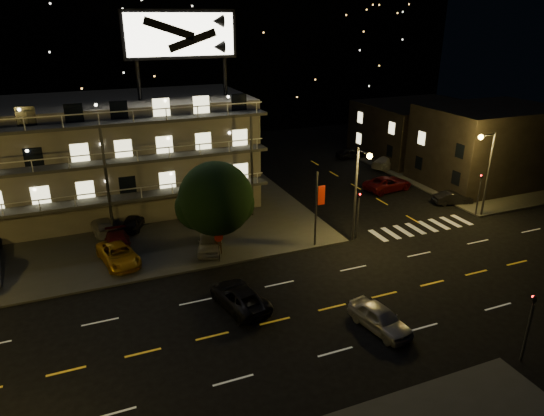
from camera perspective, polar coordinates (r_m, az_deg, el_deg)
name	(u,v)px	position (r m, az deg, el deg)	size (l,w,h in m)	color
ground	(304,314)	(31.38, 3.81, -12.35)	(140.00, 140.00, 0.00)	black
curb_nw	(63,228)	(46.69, -23.35, -2.17)	(44.00, 24.00, 0.15)	#393937
curb_ne	(456,172)	(62.56, 20.87, 4.02)	(16.00, 24.00, 0.15)	#393937
motel	(100,155)	(48.71, -19.54, 5.92)	(28.00, 13.80, 18.10)	gray
side_bldg_front	(487,145)	(58.78, 23.99, 6.74)	(14.06, 10.00, 8.50)	black
side_bldg_back	(417,130)	(67.54, 16.71, 8.77)	(14.06, 12.00, 7.00)	black
hill_backdrop	(101,53)	(92.40, -19.48, 16.79)	(120.00, 25.00, 24.00)	black
streetlight_nc	(359,185)	(39.22, 10.14, 2.62)	(0.44, 1.92, 8.00)	#2D2D30
streetlight_ne	(487,166)	(47.94, 23.93, 4.58)	(1.92, 0.44, 8.00)	#2D2D30
signal_nw	(358,210)	(40.75, 10.11, -0.23)	(0.20, 0.27, 4.60)	#2D2D30
signal_sw	(530,321)	(29.50, 28.05, -11.68)	(0.20, 0.27, 4.60)	#2D2D30
signal_ne	(480,190)	(48.66, 23.23, 1.95)	(0.27, 0.20, 4.60)	#2D2D30
banner_north	(317,207)	(38.50, 5.31, 0.08)	(0.83, 0.16, 6.40)	#2D2D30
stop_sign	(219,243)	(36.58, -6.27, -4.10)	(0.91, 0.11, 2.61)	#2D2D30
tree	(215,201)	(36.76, -6.69, 0.85)	(5.90, 5.68, 7.42)	black
lot_car_2	(119,254)	(38.34, -17.60, -5.23)	(2.31, 5.01, 1.39)	#C98A12
lot_car_3	(118,245)	(39.89, -17.64, -4.17)	(1.93, 4.75, 1.38)	#570C0E
lot_car_4	(210,241)	(38.90, -7.33, -3.83)	(1.78, 4.42, 1.51)	#9B9A9F
lot_car_7	(102,225)	(44.06, -19.32, -1.95)	(1.80, 4.44, 1.29)	#9B9A9F
lot_car_8	(133,222)	(44.01, -16.01, -1.58)	(1.51, 3.75, 1.28)	black
lot_car_9	(214,211)	(44.53, -6.81, -0.40)	(1.62, 4.66, 1.53)	#570C0E
side_car_0	(453,198)	(51.55, 20.49, 1.11)	(1.34, 3.85, 1.27)	black
side_car_1	(388,183)	(53.61, 13.47, 2.82)	(2.53, 5.48, 1.52)	#570C0E
side_car_2	(388,162)	(61.79, 13.45, 5.29)	(2.04, 5.02, 1.46)	#9B9A9F
side_car_3	(350,153)	(65.14, 9.16, 6.36)	(1.51, 3.76, 1.28)	black
road_car_east	(380,318)	(30.34, 12.59, -12.54)	(1.75, 4.34, 1.48)	#9B9A9F
road_car_west	(239,297)	(31.77, -3.88, -10.38)	(2.32, 5.04, 1.40)	black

